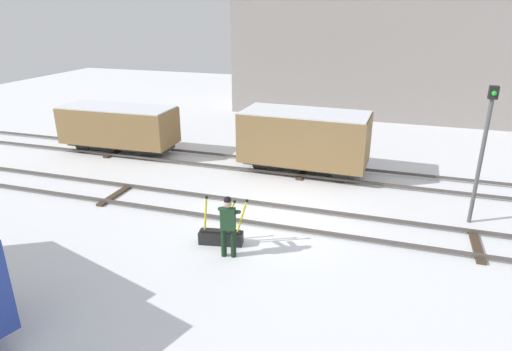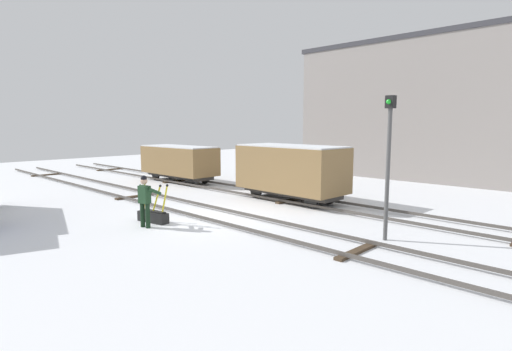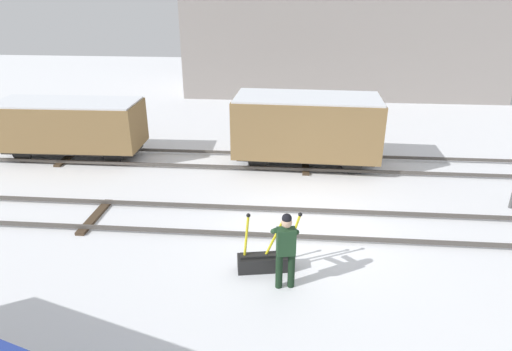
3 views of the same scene
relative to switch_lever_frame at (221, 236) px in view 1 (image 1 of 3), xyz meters
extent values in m
plane|color=white|center=(1.01, 2.01, -0.25)|extent=(60.00, 60.00, 0.00)
cube|color=#4C4742|center=(1.01, 1.29, -0.12)|extent=(44.00, 0.07, 0.10)
cube|color=#4C4742|center=(1.01, 2.73, -0.12)|extent=(44.00, 0.07, 0.10)
cube|color=#423323|center=(-4.86, 2.01, -0.21)|extent=(0.24, 1.94, 0.08)
cube|color=#423323|center=(6.87, 2.01, -0.21)|extent=(0.24, 1.94, 0.08)
cube|color=#4C4742|center=(1.01, 5.71, -0.12)|extent=(44.00, 0.07, 0.10)
cube|color=#4C4742|center=(1.01, 7.15, -0.12)|extent=(44.00, 0.07, 0.10)
cube|color=#423323|center=(-7.79, 6.43, -0.21)|extent=(0.24, 1.94, 0.08)
cube|color=#423323|center=(1.01, 6.43, -0.21)|extent=(0.24, 1.94, 0.08)
cube|color=black|center=(-0.01, 0.00, -0.07)|extent=(1.28, 0.57, 0.36)
cube|color=black|center=(-0.01, 0.00, 0.14)|extent=(1.13, 0.40, 0.06)
cylinder|color=yellow|center=(-0.42, -0.08, 0.64)|extent=(0.16, 0.08, 1.05)
sphere|color=black|center=(-0.37, -0.07, 1.16)|extent=(0.09, 0.09, 0.09)
cylinder|color=yellow|center=(0.19, 0.04, 0.60)|extent=(0.47, 0.14, 0.99)
sphere|color=black|center=(0.40, 0.07, 1.08)|extent=(0.09, 0.09, 0.09)
cylinder|color=yellow|center=(0.59, 0.11, 0.62)|extent=(0.34, 0.12, 1.03)
sphere|color=black|center=(0.73, 0.13, 1.13)|extent=(0.09, 0.09, 0.09)
cylinder|color=black|center=(0.32, -0.60, 0.17)|extent=(0.15, 0.15, 0.82)
cylinder|color=black|center=(0.58, -0.55, 0.17)|extent=(0.15, 0.15, 0.82)
cube|color=#1E3D23|center=(0.45, -0.57, 0.87)|extent=(0.42, 0.30, 0.58)
sphere|color=tan|center=(0.45, -0.57, 1.31)|extent=(0.22, 0.22, 0.22)
sphere|color=black|center=(0.45, -0.57, 1.40)|extent=(0.20, 0.20, 0.20)
cylinder|color=#1E3D23|center=(0.20, -0.38, 1.00)|extent=(0.20, 0.53, 0.39)
cylinder|color=#1E3D23|center=(0.61, -0.29, 0.96)|extent=(0.21, 0.56, 0.33)
cylinder|color=#4C4C4C|center=(6.86, 3.62, 1.69)|extent=(0.12, 0.12, 3.87)
cube|color=black|center=(6.86, 3.62, 3.80)|extent=(0.24, 0.24, 0.36)
sphere|color=green|center=(6.86, 3.49, 3.80)|extent=(0.14, 0.14, 0.14)
cube|color=gray|center=(3.21, 18.88, 3.96)|extent=(17.93, 5.64, 8.40)
cube|color=#2D2B28|center=(0.98, 6.43, 0.15)|extent=(4.76, 1.49, 0.20)
cube|color=olive|center=(0.98, 6.43, 1.22)|extent=(5.04, 2.39, 1.94)
cube|color=silver|center=(0.98, 6.43, 2.22)|extent=(4.93, 2.30, 0.06)
cylinder|color=black|center=(-0.66, 5.87, 0.10)|extent=(0.70, 0.12, 0.70)
cylinder|color=black|center=(-0.62, 7.09, 0.10)|extent=(0.70, 0.12, 0.70)
cylinder|color=black|center=(2.57, 5.76, 0.10)|extent=(0.70, 0.12, 0.70)
cylinder|color=black|center=(2.61, 6.99, 0.10)|extent=(0.70, 0.12, 0.70)
cube|color=#2D2B28|center=(-7.58, 6.43, 0.15)|extent=(4.94, 1.30, 0.20)
cube|color=olive|center=(-7.58, 6.43, 1.05)|extent=(5.21, 2.10, 1.59)
cube|color=silver|center=(-7.58, 6.43, 1.87)|extent=(5.11, 2.02, 0.06)
cylinder|color=black|center=(-9.25, 5.84, 0.10)|extent=(0.70, 0.12, 0.70)
cylinder|color=black|center=(-9.27, 6.93, 0.10)|extent=(0.70, 0.12, 0.70)
cylinder|color=black|center=(-5.89, 5.92, 0.10)|extent=(0.70, 0.12, 0.70)
cylinder|color=black|center=(-5.91, 7.01, 0.10)|extent=(0.70, 0.12, 0.70)
camera|label=1|loc=(4.31, -10.19, 6.02)|focal=30.94mm
camera|label=2|loc=(12.10, -7.30, 3.16)|focal=27.91mm
camera|label=3|loc=(0.49, -8.22, 5.62)|focal=30.69mm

